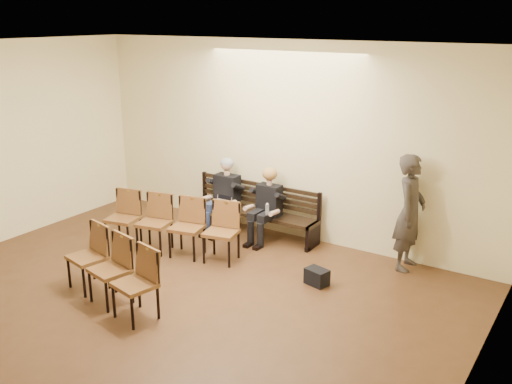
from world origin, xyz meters
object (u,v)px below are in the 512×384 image
seated_woman (266,207)px  passerby (411,204)px  chair_row_back (110,271)px  water_bottle (267,216)px  laptop (221,204)px  chair_row_front (170,226)px  seated_man (224,195)px  bench (252,222)px  bag (317,277)px

seated_woman → passerby: 2.56m
chair_row_back → water_bottle: bearing=87.9°
laptop → water_bottle: laptop is taller
water_bottle → chair_row_front: chair_row_front is taller
laptop → seated_woman: bearing=9.9°
chair_row_front → laptop: bearing=70.2°
seated_man → water_bottle: bearing=-12.4°
water_bottle → chair_row_back: 3.03m
bench → passerby: bearing=2.0°
seated_woman → chair_row_back: 3.23m
passerby → chair_row_front: size_ratio=0.90×
bench → passerby: 3.01m
bag → passerby: (0.92, 1.33, 0.95)m
seated_woman → chair_row_front: (-1.05, -1.38, -0.12)m
passerby → chair_row_front: (-3.56, -1.60, -0.58)m
chair_row_front → water_bottle: bearing=31.0°
bag → passerby: passerby is taller
water_bottle → passerby: 2.44m
laptop → passerby: (3.39, 0.38, 0.50)m
water_bottle → seated_man: bearing=167.6°
laptop → chair_row_front: size_ratio=0.14×
water_bottle → chair_row_back: (-0.76, -2.93, -0.07)m
bag → bench: bearing=148.0°
passerby → laptop: bearing=95.0°
laptop → bag: size_ratio=0.98×
water_bottle → chair_row_front: 1.67m
water_bottle → bag: size_ratio=0.63×
bench → laptop: (-0.51, -0.28, 0.34)m
seated_man → chair_row_front: size_ratio=0.57×
bench → seated_man: 0.72m
bench → chair_row_back: bearing=-93.7°
seated_man → passerby: passerby is taller
seated_woman → laptop: (-0.89, -0.16, -0.04)m
passerby → chair_row_back: passerby is taller
laptop → water_bottle: (1.05, -0.08, -0.01)m
laptop → water_bottle: bearing=-4.7°
water_bottle → laptop: bearing=175.7°
passerby → chair_row_front: bearing=112.9°
seated_woman → chair_row_back: seated_woman is taller
water_bottle → seated_woman: bearing=124.8°
bag → chair_row_back: chair_row_back is taller
bench → seated_woman: seated_woman is taller
water_bottle → chair_row_front: bearing=-136.8°
water_bottle → passerby: bearing=11.1°
laptop → chair_row_front: 1.23m
chair_row_back → passerby: bearing=60.0°
bench → water_bottle: size_ratio=12.20×
seated_man → laptop: size_ratio=4.16×
bench → laptop: 0.68m
seated_man → laptop: seated_man is taller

